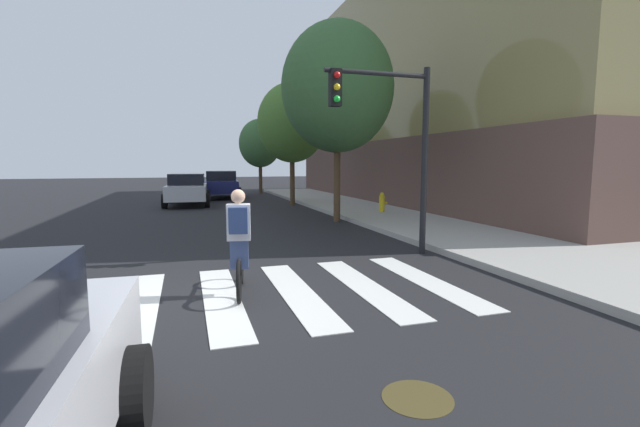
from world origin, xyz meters
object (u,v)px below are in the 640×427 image
at_px(cyclist, 239,243).
at_px(traffic_light_near, 392,128).
at_px(street_tree_mid, 292,123).
at_px(street_tree_near, 337,88).
at_px(sedan_far, 222,184).
at_px(sedan_mid, 187,189).
at_px(street_tree_far, 260,143).
at_px(fire_hydrant, 382,202).
at_px(manhole_cover, 417,398).

xyz_separation_m(cyclist, traffic_light_near, (3.60, 1.94, 2.02)).
relative_size(traffic_light_near, street_tree_mid, 0.70).
bearing_deg(cyclist, street_tree_near, 60.35).
distance_m(sedan_far, street_tree_near, 13.18).
bearing_deg(cyclist, sedan_far, 86.21).
xyz_separation_m(traffic_light_near, street_tree_mid, (0.69, 12.07, 1.18)).
relative_size(cyclist, traffic_light_near, 0.40).
height_order(sedan_mid, street_tree_far, street_tree_far).
distance_m(sedan_mid, traffic_light_near, 14.56).
height_order(sedan_far, fire_hydrant, sedan_far).
bearing_deg(sedan_far, manhole_cover, -90.44).
bearing_deg(traffic_light_near, sedan_far, 97.23).
xyz_separation_m(sedan_mid, street_tree_far, (4.90, 7.23, 2.62)).
bearing_deg(traffic_light_near, fire_hydrant, 65.76).
bearing_deg(sedan_far, street_tree_far, 45.95).
distance_m(sedan_far, cyclist, 19.98).
relative_size(street_tree_near, street_tree_mid, 1.16).
bearing_deg(cyclist, manhole_cover, -72.04).
xyz_separation_m(manhole_cover, sedan_far, (0.18, 23.46, 0.84)).
xyz_separation_m(fire_hydrant, street_tree_far, (-2.49, 14.10, 2.91)).
relative_size(manhole_cover, cyclist, 0.38).
bearing_deg(sedan_mid, street_tree_mid, -18.75).
relative_size(sedan_mid, sedan_far, 0.96).
distance_m(traffic_light_near, street_tree_near, 6.11).
height_order(cyclist, traffic_light_near, traffic_light_near).
distance_m(manhole_cover, street_tree_far, 26.84).
bearing_deg(cyclist, street_tree_far, 79.59).
height_order(street_tree_near, street_tree_far, street_tree_near).
height_order(sedan_mid, fire_hydrant, sedan_mid).
height_order(cyclist, street_tree_near, street_tree_near).
distance_m(sedan_mid, cyclist, 15.71).
bearing_deg(cyclist, street_tree_mid, 72.96).
height_order(cyclist, fire_hydrant, cyclist).
bearing_deg(street_tree_near, street_tree_far, 90.68).
xyz_separation_m(street_tree_near, street_tree_mid, (-0.10, 6.29, -0.66)).
bearing_deg(street_tree_mid, street_tree_far, 90.52).
distance_m(street_tree_near, street_tree_mid, 6.33).
relative_size(sedan_far, traffic_light_near, 1.16).
relative_size(manhole_cover, street_tree_mid, 0.11).
bearing_deg(fire_hydrant, sedan_far, 115.87).
height_order(sedan_far, traffic_light_near, traffic_light_near).
xyz_separation_m(manhole_cover, street_tree_far, (3.07, 26.45, 3.43)).
xyz_separation_m(sedan_mid, street_tree_near, (5.08, -7.98, 3.88)).
relative_size(fire_hydrant, street_tree_near, 0.11).
height_order(sedan_mid, street_tree_mid, street_tree_mid).
bearing_deg(sedan_mid, street_tree_near, -57.52).
bearing_deg(cyclist, fire_hydrant, 52.78).
height_order(manhole_cover, street_tree_mid, street_tree_mid).
bearing_deg(fire_hydrant, sedan_mid, 137.13).
distance_m(cyclist, street_tree_near, 9.68).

